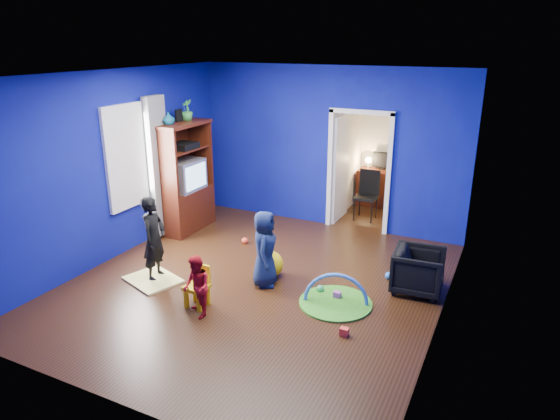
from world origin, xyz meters
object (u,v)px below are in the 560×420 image
at_px(child_black, 154,239).
at_px(folding_chair, 366,197).
at_px(kid_chair, 197,289).
at_px(play_mat, 335,303).
at_px(tv_armoire, 184,177).
at_px(toddler_red, 197,287).
at_px(crt_tv, 185,175).
at_px(child_navy, 265,249).
at_px(hopper_ball, 270,264).
at_px(armchair, 418,271).
at_px(study_desk, 379,188).
at_px(vase, 169,118).

distance_m(child_black, folding_chair, 4.27).
xyz_separation_m(kid_chair, play_mat, (1.61, 0.84, -0.24)).
bearing_deg(tv_armoire, toddler_red, -51.40).
xyz_separation_m(crt_tv, kid_chair, (1.77, -2.26, -0.77)).
xyz_separation_m(play_mat, folding_chair, (-0.61, 3.33, 0.45)).
distance_m(child_navy, tv_armoire, 2.72).
xyz_separation_m(child_navy, kid_chair, (-0.52, -0.92, -0.30)).
bearing_deg(hopper_ball, tv_armoire, 154.55).
xyz_separation_m(armchair, hopper_ball, (-2.04, -0.50, -0.11)).
xyz_separation_m(toddler_red, crt_tv, (-1.92, 2.46, 0.62)).
relative_size(toddler_red, kid_chair, 1.62).
bearing_deg(study_desk, hopper_ball, -97.73).
bearing_deg(tv_armoire, child_black, -66.18).
bearing_deg(vase, child_navy, -23.96).
bearing_deg(armchair, study_desk, 19.60).
relative_size(play_mat, study_desk, 1.10).
xyz_separation_m(armchair, child_black, (-3.50, -1.26, 0.31)).
height_order(vase, hopper_ball, vase).
bearing_deg(toddler_red, tv_armoire, 166.76).
bearing_deg(child_black, kid_chair, -122.85).
bearing_deg(kid_chair, vase, 137.65).
xyz_separation_m(vase, play_mat, (3.43, -1.12, -2.05)).
relative_size(armchair, kid_chair, 1.35).
distance_m(tv_armoire, hopper_ball, 2.65).
relative_size(vase, crt_tv, 0.29).
bearing_deg(vase, tv_armoire, 90.00).
relative_size(tv_armoire, play_mat, 2.03).
relative_size(tv_armoire, study_desk, 2.23).
xyz_separation_m(armchair, toddler_red, (-2.36, -1.87, 0.10)).
xyz_separation_m(child_navy, vase, (-2.33, 1.04, 1.51)).
bearing_deg(armchair, play_mat, 129.19).
height_order(hopper_ball, kid_chair, kid_chair).
xyz_separation_m(child_navy, toddler_red, (-0.37, -1.12, -0.15)).
bearing_deg(tv_armoire, crt_tv, 0.00).
relative_size(tv_armoire, crt_tv, 2.80).
bearing_deg(folding_chair, child_navy, -98.54).
relative_size(child_black, kid_chair, 2.49).
bearing_deg(vase, armchair, -3.84).
bearing_deg(kid_chair, study_desk, 83.78).
distance_m(child_black, play_mat, 2.72).
xyz_separation_m(study_desk, folding_chair, (0.00, -0.96, 0.09)).
relative_size(toddler_red, play_mat, 0.84).
relative_size(tv_armoire, folding_chair, 2.13).
xyz_separation_m(armchair, folding_chair, (-1.50, 2.50, 0.15)).
bearing_deg(folding_chair, vase, -141.87).
bearing_deg(crt_tv, folding_chair, 34.54).
bearing_deg(vase, crt_tv, 82.41).
bearing_deg(play_mat, child_black, -170.64).
bearing_deg(toddler_red, hopper_ball, 115.12).
height_order(play_mat, folding_chair, folding_chair).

